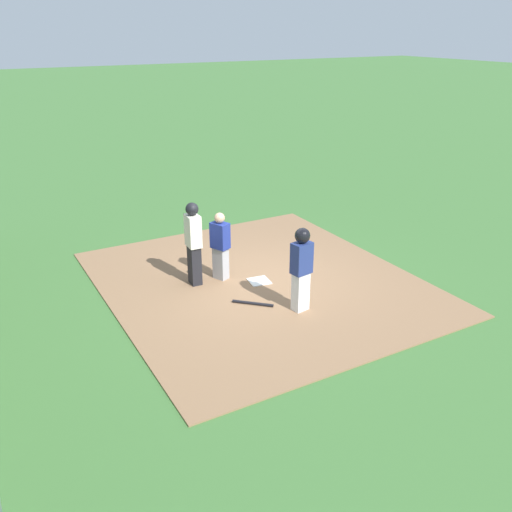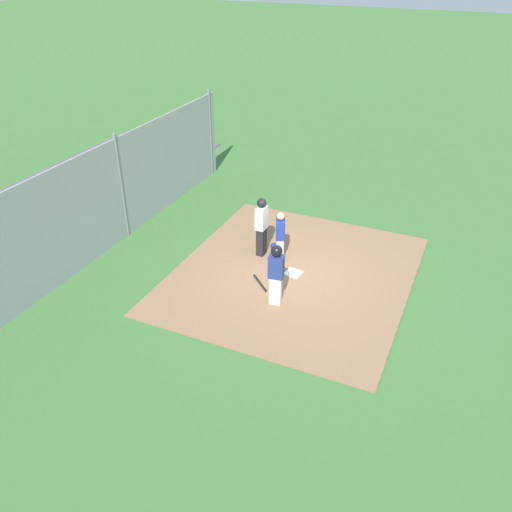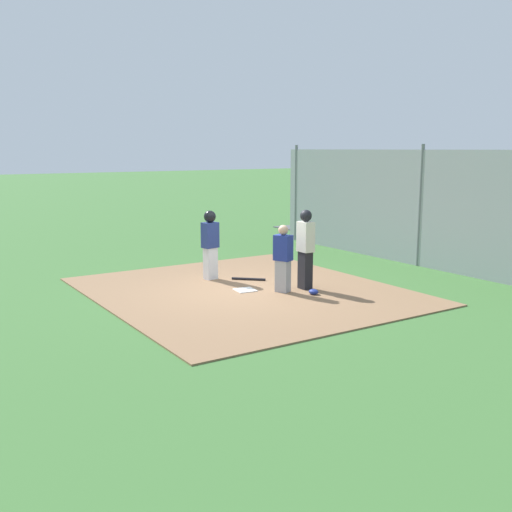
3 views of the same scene
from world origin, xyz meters
The scene contains 10 objects.
ground_plane centered at (0.00, 0.00, 0.00)m, with size 140.00×140.00×0.00m, color #3D6B33.
dirt_infield centered at (0.00, 0.00, 0.01)m, with size 7.20×6.40×0.03m, color #896647.
home_plate centered at (0.00, 0.00, 0.04)m, with size 0.44×0.44×0.02m, color white.
catcher centered at (-0.57, -0.65, 0.81)m, with size 0.45×0.39×1.52m.
umpire centered at (-0.60, -1.26, 1.01)m, with size 0.39×0.27×1.83m.
runner centered at (1.50, 0.07, 1.02)m, with size 0.32×0.42×1.71m.
baseball_bat centered at (0.87, -0.65, 0.06)m, with size 0.06×0.06×0.85m, color black.
catcher_mask centered at (-1.15, -1.08, 0.09)m, with size 0.24×0.20×0.12m, color navy.
backstop_fence centered at (0.00, -5.69, 1.60)m, with size 12.00×0.10×3.35m.
parking_lot centered at (0.00, -9.60, 0.02)m, with size 18.00×5.20×0.04m, color #515156.
Camera 2 is at (11.85, 4.18, 8.14)m, focal length 36.84 mm.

